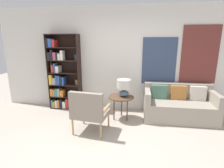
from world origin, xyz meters
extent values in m
plane|color=#B2A899|center=(0.00, 0.00, 0.00)|extent=(14.00, 14.00, 0.00)
cube|color=silver|center=(0.00, 2.03, 1.35)|extent=(6.40, 0.06, 2.70)
cube|color=#334260|center=(1.11, 1.99, 1.34)|extent=(0.84, 0.02, 1.17)
cube|color=brown|center=(2.06, 1.99, 1.51)|extent=(0.86, 0.02, 1.39)
cube|color=black|center=(-1.79, 1.85, 1.00)|extent=(0.02, 0.30, 2.01)
cube|color=black|center=(-0.95, 1.85, 1.00)|extent=(0.02, 0.30, 2.01)
cube|color=black|center=(-1.37, 1.85, 2.00)|extent=(0.86, 0.30, 0.02)
cube|color=black|center=(-1.37, 1.85, 0.01)|extent=(0.86, 0.30, 0.02)
cube|color=black|center=(-1.37, 2.00, 1.00)|extent=(0.86, 0.01, 2.01)
cube|color=black|center=(-1.37, 1.85, 0.34)|extent=(0.86, 0.30, 0.02)
cube|color=teal|center=(-1.74, 1.81, 0.13)|extent=(0.04, 0.19, 0.21)
cube|color=orange|center=(-1.69, 1.83, 0.11)|extent=(0.06, 0.25, 0.18)
cube|color=silver|center=(-1.62, 1.80, 0.12)|extent=(0.05, 0.18, 0.21)
cube|color=orange|center=(-1.56, 1.84, 0.13)|extent=(0.05, 0.25, 0.22)
cube|color=black|center=(-1.49, 1.80, 0.14)|extent=(0.07, 0.18, 0.24)
cube|color=silver|center=(-1.39, 1.82, 0.11)|extent=(0.09, 0.23, 0.18)
cube|color=red|center=(-1.31, 1.80, 0.16)|extent=(0.06, 0.17, 0.27)
cube|color=black|center=(-1.37, 1.85, 0.67)|extent=(0.86, 0.30, 0.02)
cube|color=orange|center=(-1.73, 1.81, 0.45)|extent=(0.07, 0.19, 0.21)
cube|color=orange|center=(-1.67, 1.81, 0.45)|extent=(0.05, 0.20, 0.19)
cube|color=teal|center=(-1.60, 1.83, 0.46)|extent=(0.06, 0.23, 0.21)
cube|color=gray|center=(-1.53, 1.82, 0.46)|extent=(0.07, 0.22, 0.22)
cube|color=orange|center=(-1.44, 1.80, 0.44)|extent=(0.09, 0.18, 0.18)
cube|color=black|center=(-1.37, 1.85, 1.00)|extent=(0.86, 0.30, 0.02)
cube|color=gold|center=(-1.73, 1.82, 0.81)|extent=(0.08, 0.21, 0.27)
cube|color=gray|center=(-1.63, 1.80, 0.78)|extent=(0.09, 0.18, 0.19)
cube|color=#2D56A8|center=(-1.56, 1.81, 0.81)|extent=(0.05, 0.20, 0.25)
cube|color=#2D56A8|center=(-1.50, 1.82, 0.80)|extent=(0.06, 0.23, 0.24)
cube|color=black|center=(-1.44, 1.82, 0.80)|extent=(0.06, 0.23, 0.23)
cube|color=#2D56A8|center=(-1.38, 1.82, 0.79)|extent=(0.05, 0.22, 0.21)
cylinder|color=#8C6B4C|center=(-1.03, 1.85, 0.75)|extent=(0.11, 0.11, 0.13)
cube|color=black|center=(-1.37, 1.85, 1.33)|extent=(0.86, 0.30, 0.02)
cylinder|color=#194723|center=(-1.73, 1.85, 1.14)|extent=(0.06, 0.06, 0.26)
cube|color=red|center=(-1.65, 1.83, 1.11)|extent=(0.06, 0.24, 0.20)
cube|color=#2D56A8|center=(-1.59, 1.80, 1.13)|extent=(0.04, 0.17, 0.24)
cube|color=silver|center=(-1.52, 1.83, 1.10)|extent=(0.08, 0.24, 0.18)
cube|color=black|center=(-1.37, 1.85, 1.66)|extent=(0.86, 0.30, 0.02)
cube|color=black|center=(-1.72, 1.83, 1.44)|extent=(0.09, 0.23, 0.20)
cube|color=black|center=(-1.64, 1.80, 1.47)|extent=(0.05, 0.18, 0.26)
cube|color=#B24C6B|center=(-1.57, 1.82, 1.44)|extent=(0.08, 0.22, 0.20)
cube|color=black|center=(-1.50, 1.80, 1.45)|extent=(0.04, 0.18, 0.20)
cube|color=silver|center=(-1.44, 1.82, 1.43)|extent=(0.06, 0.22, 0.18)
cube|color=silver|center=(-1.36, 1.80, 1.47)|extent=(0.07, 0.18, 0.25)
cylinder|color=#334C6B|center=(-1.02, 1.85, 1.41)|extent=(0.08, 0.08, 0.14)
cube|color=black|center=(-1.74, 1.82, 1.79)|extent=(0.05, 0.22, 0.23)
cube|color=#2D56A8|center=(-1.66, 1.81, 1.78)|extent=(0.09, 0.21, 0.21)
cube|color=red|center=(-1.57, 1.83, 1.77)|extent=(0.07, 0.25, 0.19)
cylinder|color=tan|center=(-0.01, 0.89, 0.17)|extent=(0.04, 0.04, 0.35)
cylinder|color=tan|center=(-0.59, 0.97, 0.17)|extent=(0.04, 0.04, 0.35)
cylinder|color=tan|center=(-0.07, 0.38, 0.17)|extent=(0.04, 0.04, 0.35)
cylinder|color=tan|center=(-0.66, 0.46, 0.17)|extent=(0.04, 0.04, 0.35)
cube|color=gray|center=(-0.33, 0.67, 0.39)|extent=(0.74, 0.67, 0.08)
cube|color=gray|center=(-0.37, 0.43, 0.67)|extent=(0.68, 0.19, 0.48)
cube|color=tan|center=(-0.02, 0.63, 0.53)|extent=(0.12, 0.54, 0.04)
cube|color=tan|center=(-0.65, 0.71, 0.53)|extent=(0.12, 0.54, 0.04)
cube|color=#9E9384|center=(1.58, 1.53, 0.22)|extent=(1.62, 0.84, 0.44)
cube|color=#9E9384|center=(1.58, 1.85, 0.63)|extent=(1.62, 0.20, 0.37)
cube|color=#9E9384|center=(0.83, 1.53, 0.57)|extent=(0.12, 0.84, 0.26)
cube|color=#9E9384|center=(2.33, 1.53, 0.57)|extent=(0.12, 0.84, 0.26)
cube|color=#4C7A66|center=(1.13, 1.70, 0.61)|extent=(0.36, 0.12, 0.34)
cube|color=#B27538|center=(1.58, 1.70, 0.61)|extent=(0.36, 0.12, 0.34)
cube|color=beige|center=(2.03, 1.70, 0.61)|extent=(0.36, 0.12, 0.34)
cylinder|color=brown|center=(0.22, 1.35, 0.55)|extent=(0.60, 0.60, 0.02)
cylinder|color=brown|center=(0.22, 1.53, 0.27)|extent=(0.03, 0.03, 0.54)
cylinder|color=brown|center=(0.06, 1.26, 0.27)|extent=(0.03, 0.03, 0.54)
cylinder|color=brown|center=(0.37, 1.26, 0.27)|extent=(0.03, 0.03, 0.54)
ellipsoid|color=slate|center=(0.27, 1.37, 0.64)|extent=(0.24, 0.24, 0.15)
cylinder|color=tan|center=(0.27, 1.37, 0.74)|extent=(0.02, 0.02, 0.06)
cylinder|color=beige|center=(0.27, 1.37, 0.87)|extent=(0.33, 0.33, 0.20)
camera|label=1|loc=(0.56, -2.55, 1.84)|focal=28.00mm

